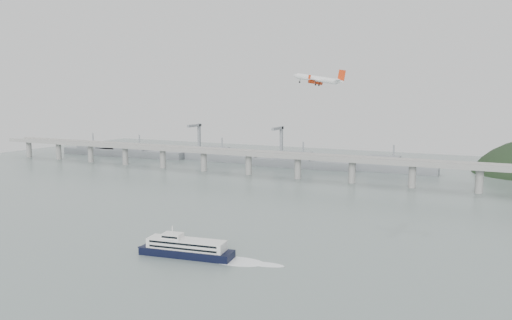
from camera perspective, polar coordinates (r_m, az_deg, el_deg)
The scene contains 5 objects.
ground at distance 264.90m, azimuth -5.38°, elevation -9.16°, with size 900.00×900.00×0.00m, color slate.
bridge at distance 440.63m, azimuth 8.30°, elevation -0.13°, with size 800.00×22.00×23.90m.
distant_fleet at distance 565.25m, azimuth -4.61°, elevation 0.45°, with size 453.00×60.90×40.00m.
ferry at distance 241.10m, azimuth -7.94°, elevation -9.96°, with size 74.45×20.98×14.08m.
airliner at distance 334.83m, azimuth 7.12°, elevation 9.15°, with size 38.65×35.15×10.53m.
Camera 1 is at (134.49, -215.13, 76.19)m, focal length 35.00 mm.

